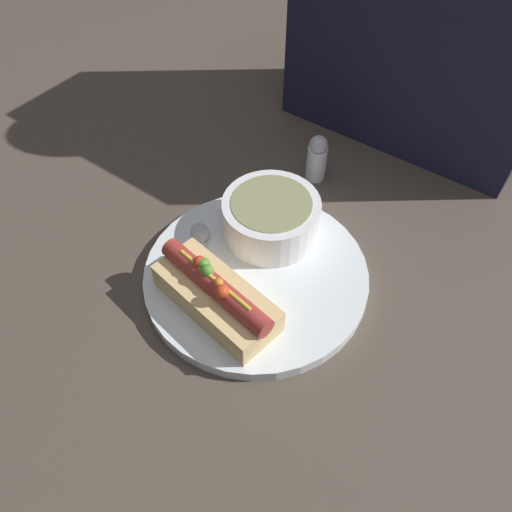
% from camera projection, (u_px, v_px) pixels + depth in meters
% --- Properties ---
extents(ground_plane, '(4.00, 4.00, 0.00)m').
position_uv_depth(ground_plane, '(256.00, 279.00, 0.62)').
color(ground_plane, '#4C4238').
extents(dinner_plate, '(0.28, 0.28, 0.02)m').
position_uv_depth(dinner_plate, '(256.00, 275.00, 0.62)').
color(dinner_plate, white).
rests_on(dinner_plate, ground_plane).
extents(hot_dog, '(0.16, 0.09, 0.06)m').
position_uv_depth(hot_dog, '(216.00, 295.00, 0.56)').
color(hot_dog, '#E5C17F').
rests_on(hot_dog, dinner_plate).
extents(soup_bowl, '(0.12, 0.12, 0.05)m').
position_uv_depth(soup_bowl, '(271.00, 216.00, 0.63)').
color(soup_bowl, white).
rests_on(soup_bowl, dinner_plate).
extents(spoon, '(0.14, 0.10, 0.01)m').
position_uv_depth(spoon, '(205.00, 246.00, 0.63)').
color(spoon, '#B7B7BC').
rests_on(spoon, dinner_plate).
extents(salt_shaker, '(0.03, 0.03, 0.07)m').
position_uv_depth(salt_shaker, '(317.00, 158.00, 0.72)').
color(salt_shaker, silver).
rests_on(salt_shaker, ground_plane).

